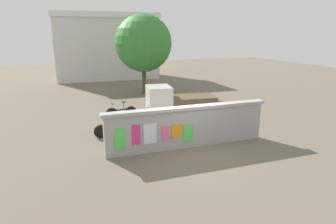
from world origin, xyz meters
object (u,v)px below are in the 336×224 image
at_px(motorcycle, 115,127).
at_px(person_walking, 148,121).
at_px(tree_roadside, 143,43).
at_px(auto_rickshaw_truck, 177,103).
at_px(bicycle_near, 121,112).

relative_size(motorcycle, person_walking, 1.17).
xyz_separation_m(person_walking, tree_roadside, (2.54, 10.21, 2.80)).
bearing_deg(motorcycle, auto_rickshaw_truck, 24.26).
distance_m(auto_rickshaw_truck, motorcycle, 4.00).
height_order(bicycle_near, tree_roadside, tree_roadside).
relative_size(auto_rickshaw_truck, bicycle_near, 2.19).
distance_m(motorcycle, bicycle_near, 2.85).
bearing_deg(bicycle_near, tree_roadside, 64.54).
distance_m(auto_rickshaw_truck, bicycle_near, 3.07).
distance_m(motorcycle, person_walking, 1.85).
relative_size(auto_rickshaw_truck, motorcycle, 1.98).
height_order(motorcycle, bicycle_near, bicycle_near).
distance_m(motorcycle, tree_roadside, 10.21).
height_order(auto_rickshaw_truck, motorcycle, auto_rickshaw_truck).
bearing_deg(auto_rickshaw_truck, person_walking, -129.51).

